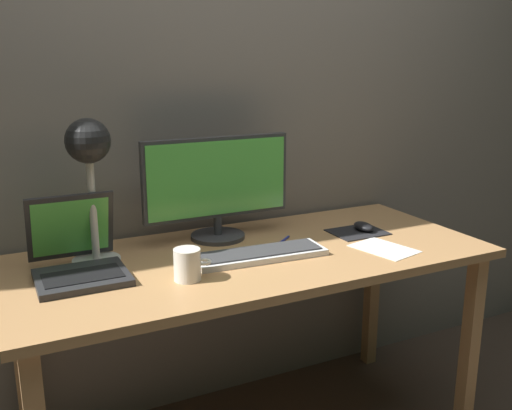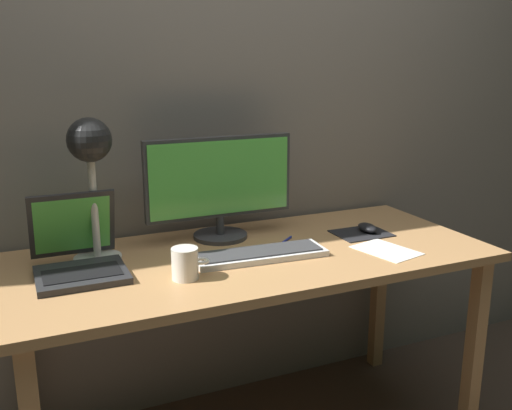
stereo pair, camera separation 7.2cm
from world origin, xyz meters
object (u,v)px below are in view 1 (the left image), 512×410
at_px(mouse, 363,226).
at_px(pen, 281,242).
at_px(coffee_mug, 188,264).
at_px(laptop, 76,253).
at_px(desk_lamp, 89,159).
at_px(monitor, 217,184).
at_px(keyboard_main, 261,254).

bearing_deg(mouse, pen, 177.41).
bearing_deg(mouse, coffee_mug, -167.67).
height_order(laptop, desk_lamp, desk_lamp).
bearing_deg(laptop, monitor, 14.12).
bearing_deg(monitor, keyboard_main, -79.18).
xyz_separation_m(laptop, desk_lamp, (0.07, 0.06, 0.27)).
height_order(mouse, coffee_mug, coffee_mug).
bearing_deg(laptop, pen, -1.68).
bearing_deg(coffee_mug, keyboard_main, 15.64).
bearing_deg(desk_lamp, pen, -7.44).
relative_size(keyboard_main, laptop, 1.51).
relative_size(desk_lamp, mouse, 4.82).
xyz_separation_m(desk_lamp, coffee_mug, (0.22, -0.26, -0.29)).
bearing_deg(keyboard_main, mouse, 10.33).
distance_m(keyboard_main, coffee_mug, 0.29).
bearing_deg(keyboard_main, laptop, 167.70).
xyz_separation_m(monitor, pen, (0.18, -0.15, -0.20)).
bearing_deg(coffee_mug, mouse, 12.33).
height_order(monitor, mouse, monitor).
bearing_deg(desk_lamp, monitor, 8.66).
height_order(monitor, laptop, monitor).
bearing_deg(mouse, desk_lamp, 174.27).
bearing_deg(monitor, desk_lamp, -171.34).
bearing_deg(coffee_mug, monitor, 54.94).
bearing_deg(pen, desk_lamp, 172.56).
bearing_deg(laptop, mouse, -1.98).
height_order(keyboard_main, mouse, mouse).
height_order(keyboard_main, desk_lamp, desk_lamp).
xyz_separation_m(keyboard_main, pen, (0.13, 0.10, -0.01)).
relative_size(monitor, coffee_mug, 4.73).
distance_m(monitor, keyboard_main, 0.32).
bearing_deg(pen, keyboard_main, -142.26).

